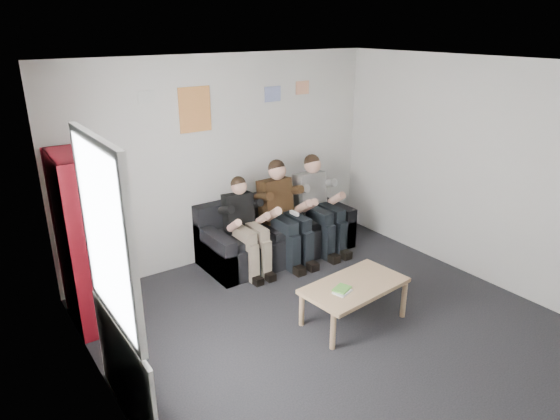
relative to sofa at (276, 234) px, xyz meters
name	(u,v)px	position (x,y,z in m)	size (l,w,h in m)	color
room_shell	(357,217)	(-0.53, -2.10, 1.05)	(5.00, 5.00, 5.00)	black
sofa	(276,234)	(0.00, 0.00, 0.00)	(2.13, 0.87, 0.82)	black
bookshelf	(78,242)	(-2.62, -0.21, 0.64)	(0.28, 0.84, 1.86)	maroon
coffee_table	(354,288)	(-0.27, -1.86, 0.10)	(1.13, 0.62, 0.45)	tan
game_cases	(342,290)	(-0.49, -1.90, 0.17)	(0.21, 0.17, 0.03)	white
person_left	(246,226)	(-0.59, -0.19, 0.33)	(0.37, 0.79, 1.24)	black
person_middle	(285,213)	(0.00, -0.20, 0.37)	(0.43, 0.92, 1.36)	#432A16
person_right	(319,205)	(0.59, -0.20, 0.37)	(0.42, 0.91, 1.35)	white
radiator	(135,381)	(-2.68, -1.90, 0.05)	(0.10, 0.64, 0.60)	silver
window	(116,311)	(-2.76, -1.90, 0.73)	(0.05, 1.30, 2.36)	white
poster_large	(195,110)	(-0.93, 0.39, 1.75)	(0.42, 0.01, 0.55)	#DBC54D
poster_blue	(273,94)	(0.22, 0.39, 1.85)	(0.25, 0.01, 0.20)	blue
poster_pink	(302,88)	(0.72, 0.39, 1.90)	(0.22, 0.01, 0.18)	#E347A1
poster_sign	(146,97)	(-1.53, 0.39, 1.95)	(0.20, 0.01, 0.14)	white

